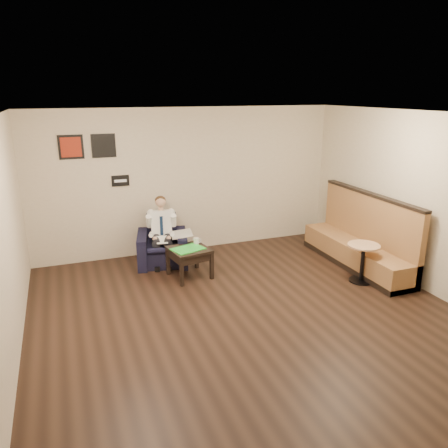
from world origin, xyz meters
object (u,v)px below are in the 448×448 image
object	(u,v)px
green_folder	(188,249)
smartphone	(187,244)
coffee_mug	(196,241)
cafe_table	(362,263)
armchair	(162,241)
side_table	(189,263)
banquette	(358,231)
seated_man	(162,235)

from	to	relation	value
green_folder	smartphone	bearing A→B (deg)	75.80
coffee_mug	cafe_table	world-z (taller)	cafe_table
armchair	smartphone	world-z (taller)	armchair
side_table	cafe_table	distance (m)	2.91
banquette	cafe_table	world-z (taller)	banquette
seated_man	smartphone	distance (m)	0.59
coffee_mug	smartphone	bearing A→B (deg)	172.66
banquette	green_folder	bearing A→B (deg)	169.34
seated_man	cafe_table	distance (m)	3.52
coffee_mug	smartphone	xyz separation A→B (m)	(-0.15, 0.02, -0.05)
coffee_mug	smartphone	size ratio (longest dim) A/B	0.68
side_table	coffee_mug	world-z (taller)	coffee_mug
seated_man	coffee_mug	xyz separation A→B (m)	(0.50, -0.49, -0.02)
side_table	coffee_mug	xyz separation A→B (m)	(0.18, 0.17, 0.31)
green_folder	cafe_table	bearing A→B (deg)	-23.93
smartphone	cafe_table	bearing A→B (deg)	-27.99
seated_man	green_folder	bearing A→B (deg)	-54.74
coffee_mug	armchair	bearing A→B (deg)	128.20
seated_man	side_table	distance (m)	0.81
side_table	smartphone	size ratio (longest dim) A/B	3.93
side_table	green_folder	bearing A→B (deg)	-136.54
armchair	green_folder	bearing A→B (deg)	-59.15
smartphone	cafe_table	distance (m)	2.98
seated_man	cafe_table	size ratio (longest dim) A/B	1.80
armchair	smartphone	size ratio (longest dim) A/B	5.54
coffee_mug	seated_man	bearing A→B (deg)	135.35
seated_man	coffee_mug	bearing A→B (deg)	-32.03
seated_man	green_folder	world-z (taller)	seated_man
side_table	green_folder	world-z (taller)	green_folder
coffee_mug	banquette	xyz separation A→B (m)	(2.81, -0.77, 0.09)
green_folder	coffee_mug	size ratio (longest dim) A/B	4.74
side_table	banquette	xyz separation A→B (m)	(2.99, -0.60, 0.40)
seated_man	smartphone	size ratio (longest dim) A/B	7.35
seated_man	banquette	world-z (taller)	banquette
seated_man	armchair	bearing A→B (deg)	90.00
cafe_table	green_folder	bearing A→B (deg)	156.07
side_table	smartphone	xyz separation A→B (m)	(0.03, 0.19, 0.26)
side_table	coffee_mug	bearing A→B (deg)	43.46
smartphone	side_table	bearing A→B (deg)	-97.35
coffee_mug	banquette	world-z (taller)	banquette
armchair	side_table	size ratio (longest dim) A/B	1.41
coffee_mug	smartphone	distance (m)	0.16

